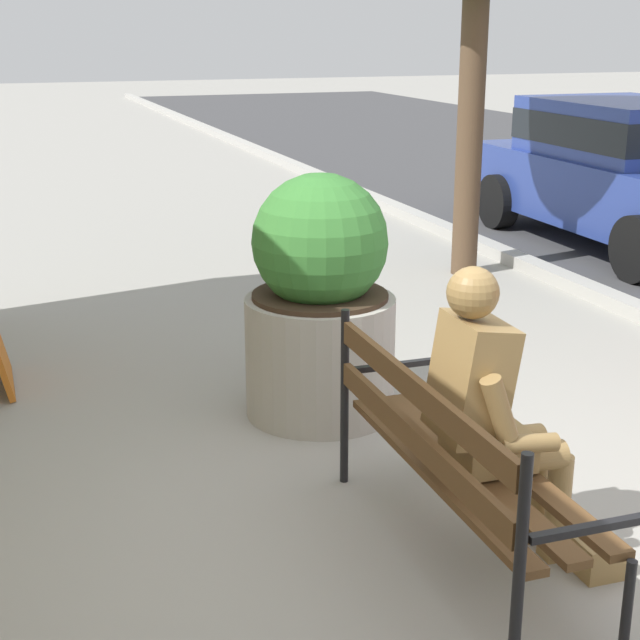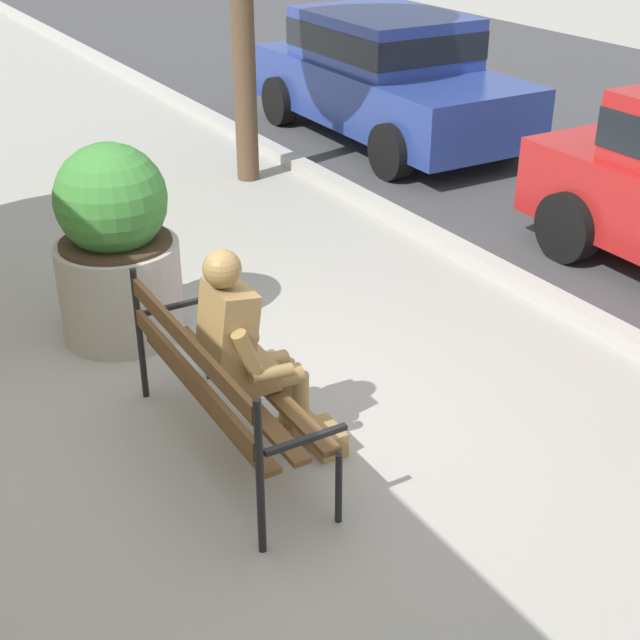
% 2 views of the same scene
% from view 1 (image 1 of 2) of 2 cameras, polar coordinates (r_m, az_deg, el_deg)
% --- Properties ---
extents(ground_plane, '(80.00, 80.00, 0.00)m').
position_cam_1_polar(ground_plane, '(4.70, 9.90, -12.37)').
color(ground_plane, '#9E9B93').
extents(park_bench, '(1.81, 0.56, 0.95)m').
position_cam_1_polar(park_bench, '(4.18, 7.80, -7.83)').
color(park_bench, brown).
rests_on(park_bench, ground).
extents(bronze_statue_seated, '(0.65, 0.76, 1.37)m').
position_cam_1_polar(bronze_statue_seated, '(4.18, 10.81, -6.11)').
color(bronze_statue_seated, olive).
rests_on(bronze_statue_seated, ground).
extents(concrete_planter, '(0.92, 0.92, 1.50)m').
position_cam_1_polar(concrete_planter, '(5.71, -0.00, 1.00)').
color(concrete_planter, '#A8A399').
rests_on(concrete_planter, ground).
extents(parked_car_blue, '(4.13, 1.97, 1.56)m').
position_cam_1_polar(parked_car_blue, '(10.83, 18.17, 8.67)').
color(parked_car_blue, navy).
rests_on(parked_car_blue, ground).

